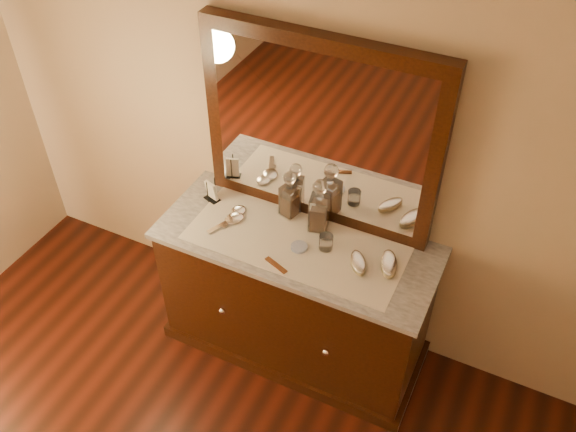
# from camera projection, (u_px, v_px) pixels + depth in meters

# --- Properties ---
(dresser_cabinet) EXTENTS (1.40, 0.55, 0.82)m
(dresser_cabinet) POSITION_uv_depth(u_px,v_px,m) (296.00, 298.00, 3.36)
(dresser_cabinet) COLOR black
(dresser_cabinet) RESTS_ON floor
(dresser_plinth) EXTENTS (1.46, 0.59, 0.08)m
(dresser_plinth) POSITION_uv_depth(u_px,v_px,m) (295.00, 339.00, 3.61)
(dresser_plinth) COLOR black
(dresser_plinth) RESTS_ON floor
(knob_left) EXTENTS (0.04, 0.04, 0.04)m
(knob_left) POSITION_uv_depth(u_px,v_px,m) (222.00, 311.00, 3.24)
(knob_left) COLOR silver
(knob_left) RESTS_ON dresser_cabinet
(knob_right) EXTENTS (0.04, 0.04, 0.04)m
(knob_right) POSITION_uv_depth(u_px,v_px,m) (326.00, 352.00, 3.04)
(knob_right) COLOR silver
(knob_right) RESTS_ON dresser_cabinet
(marble_top) EXTENTS (1.44, 0.59, 0.03)m
(marble_top) POSITION_uv_depth(u_px,v_px,m) (297.00, 243.00, 3.07)
(marble_top) COLOR silver
(marble_top) RESTS_ON dresser_cabinet
(mirror_frame) EXTENTS (1.20, 0.08, 1.00)m
(mirror_frame) POSITION_uv_depth(u_px,v_px,m) (320.00, 133.00, 2.89)
(mirror_frame) COLOR black
(mirror_frame) RESTS_ON marble_top
(mirror_glass) EXTENTS (1.06, 0.01, 0.86)m
(mirror_glass) POSITION_uv_depth(u_px,v_px,m) (317.00, 137.00, 2.87)
(mirror_glass) COLOR white
(mirror_glass) RESTS_ON marble_top
(lace_runner) EXTENTS (1.10, 0.45, 0.00)m
(lace_runner) POSITION_uv_depth(u_px,v_px,m) (295.00, 243.00, 3.05)
(lace_runner) COLOR silver
(lace_runner) RESTS_ON marble_top
(pin_dish) EXTENTS (0.11, 0.11, 0.01)m
(pin_dish) POSITION_uv_depth(u_px,v_px,m) (299.00, 247.00, 3.01)
(pin_dish) COLOR white
(pin_dish) RESTS_ON lace_runner
(comb) EXTENTS (0.14, 0.07, 0.01)m
(comb) POSITION_uv_depth(u_px,v_px,m) (276.00, 265.00, 2.93)
(comb) COLOR brown
(comb) RESTS_ON lace_runner
(napkin_rack) EXTENTS (0.10, 0.08, 0.13)m
(napkin_rack) POSITION_uv_depth(u_px,v_px,m) (212.00, 192.00, 3.27)
(napkin_rack) COLOR black
(napkin_rack) RESTS_ON marble_top
(decanter_left) EXTENTS (0.10, 0.10, 0.27)m
(decanter_left) POSITION_uv_depth(u_px,v_px,m) (290.00, 198.00, 3.14)
(decanter_left) COLOR brown
(decanter_left) RESTS_ON lace_runner
(decanter_right) EXTENTS (0.11, 0.11, 0.31)m
(decanter_right) POSITION_uv_depth(u_px,v_px,m) (319.00, 210.00, 3.05)
(decanter_right) COLOR brown
(decanter_right) RESTS_ON lace_runner
(brush_near) EXTENTS (0.14, 0.17, 0.04)m
(brush_near) POSITION_uv_depth(u_px,v_px,m) (358.00, 263.00, 2.91)
(brush_near) COLOR tan
(brush_near) RESTS_ON lace_runner
(brush_far) EXTENTS (0.13, 0.19, 0.05)m
(brush_far) POSITION_uv_depth(u_px,v_px,m) (389.00, 264.00, 2.91)
(brush_far) COLOR tan
(brush_far) RESTS_ON lace_runner
(hand_mirror_outer) EXTENTS (0.08, 0.20, 0.02)m
(hand_mirror_outer) POSITION_uv_depth(u_px,v_px,m) (237.00, 213.00, 3.20)
(hand_mirror_outer) COLOR silver
(hand_mirror_outer) RESTS_ON lace_runner
(hand_mirror_inner) EXTENTS (0.14, 0.23, 0.02)m
(hand_mirror_inner) POSITION_uv_depth(u_px,v_px,m) (231.00, 220.00, 3.16)
(hand_mirror_inner) COLOR silver
(hand_mirror_inner) RESTS_ON lace_runner
(tumblers) EXTENTS (0.07, 0.07, 0.08)m
(tumblers) POSITION_uv_depth(u_px,v_px,m) (326.00, 242.00, 2.99)
(tumblers) COLOR white
(tumblers) RESTS_ON lace_runner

